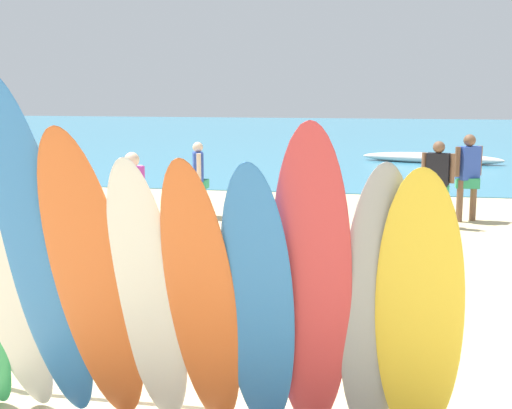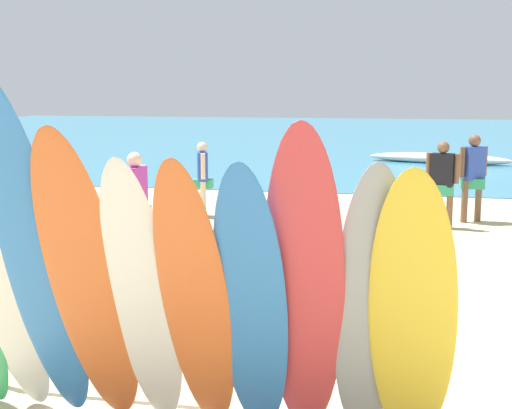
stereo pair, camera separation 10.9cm
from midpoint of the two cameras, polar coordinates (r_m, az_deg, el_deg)
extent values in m
plane|color=#D3BC8C|center=(19.32, 6.02, 2.07)|extent=(60.00, 60.00, 0.00)
cube|color=teal|center=(36.67, 8.11, 5.68)|extent=(60.00, 40.00, 0.02)
cylinder|color=brown|center=(5.58, 14.02, -14.17)|extent=(0.07, 0.07, 0.69)
cylinder|color=brown|center=(5.62, -4.97, -9.98)|extent=(3.76, 0.06, 0.06)
ellipsoid|color=#337AD1|center=(5.05, -18.02, -4.90)|extent=(0.55, 1.14, 2.69)
ellipsoid|color=orange|center=(4.95, -13.88, -6.91)|extent=(0.59, 1.07, 2.37)
ellipsoid|color=white|center=(4.87, -9.46, -8.20)|extent=(0.50, 1.00, 2.18)
ellipsoid|color=orange|center=(4.74, -5.11, -8.57)|extent=(0.49, 1.04, 2.19)
ellipsoid|color=#337AD1|center=(4.68, -0.47, -8.94)|extent=(0.51, 0.95, 2.16)
ellipsoid|color=#D13D42|center=(4.63, 3.93, -7.55)|extent=(0.59, 1.03, 2.41)
ellipsoid|color=#999EA3|center=(4.74, 9.28, -8.85)|extent=(0.57, 0.85, 2.15)
ellipsoid|color=yellow|center=(4.68, 12.75, -9.34)|extent=(0.65, 0.87, 2.13)
cylinder|color=brown|center=(13.07, 15.24, -0.22)|extent=(0.12, 0.12, 0.78)
cylinder|color=brown|center=(13.12, 13.86, -0.12)|extent=(0.12, 0.12, 0.78)
cube|color=#33A36B|center=(13.04, 14.61, 1.24)|extent=(0.42, 0.26, 0.19)
cube|color=black|center=(12.99, 14.68, 2.83)|extent=(0.44, 0.30, 0.61)
sphere|color=brown|center=(12.95, 14.76, 4.64)|extent=(0.22, 0.22, 0.22)
cylinder|color=brown|center=(12.95, 15.80, 2.91)|extent=(0.09, 0.09, 0.54)
cylinder|color=brown|center=(13.03, 13.58, 3.05)|extent=(0.09, 0.09, 0.54)
cylinder|color=beige|center=(13.60, -5.00, 0.38)|extent=(0.11, 0.11, 0.73)
cylinder|color=beige|center=(13.90, -5.07, 0.58)|extent=(0.11, 0.11, 0.73)
cube|color=#33A36B|center=(13.71, -5.05, 1.74)|extent=(0.39, 0.24, 0.17)
cube|color=#2D4CB2|center=(13.66, -5.08, 3.16)|extent=(0.31, 0.42, 0.57)
sphere|color=beige|center=(13.62, -5.10, 4.78)|extent=(0.21, 0.21, 0.21)
cylinder|color=beige|center=(13.42, -5.02, 3.18)|extent=(0.09, 0.09, 0.51)
cylinder|color=beige|center=(13.90, -5.14, 3.41)|extent=(0.09, 0.09, 0.51)
cylinder|color=brown|center=(13.95, 17.43, 0.38)|extent=(0.12, 0.12, 0.82)
cylinder|color=brown|center=(13.73, 16.38, 0.29)|extent=(0.12, 0.12, 0.82)
cube|color=#33A36B|center=(13.79, 16.98, 1.74)|extent=(0.44, 0.27, 0.20)
cube|color=#2D4CB2|center=(13.75, 17.06, 3.32)|extent=(0.47, 0.42, 0.64)
sphere|color=brown|center=(13.71, 17.15, 5.13)|extent=(0.23, 0.23, 0.23)
cylinder|color=brown|center=(13.92, 17.90, 3.51)|extent=(0.10, 0.10, 0.57)
cylinder|color=brown|center=(13.57, 16.21, 3.44)|extent=(0.10, 0.10, 0.57)
cylinder|color=beige|center=(10.60, -10.02, -2.27)|extent=(0.12, 0.12, 0.79)
cylinder|color=beige|center=(10.31, -10.80, -2.63)|extent=(0.12, 0.12, 0.79)
cube|color=silver|center=(10.39, -10.46, -0.66)|extent=(0.42, 0.26, 0.19)
cube|color=#B23399|center=(10.33, -10.53, 1.37)|extent=(0.25, 0.43, 0.62)
sphere|color=beige|center=(10.28, -10.60, 3.69)|extent=(0.22, 0.22, 0.22)
cylinder|color=beige|center=(10.56, -9.91, 1.76)|extent=(0.10, 0.10, 0.55)
cylinder|color=beige|center=(10.09, -11.18, 1.36)|extent=(0.10, 0.10, 0.55)
ellipsoid|color=silver|center=(24.10, 14.28, 3.76)|extent=(4.81, 1.87, 0.38)
camera|label=1|loc=(0.05, -90.40, -0.07)|focal=48.03mm
camera|label=2|loc=(0.05, 89.60, 0.07)|focal=48.03mm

